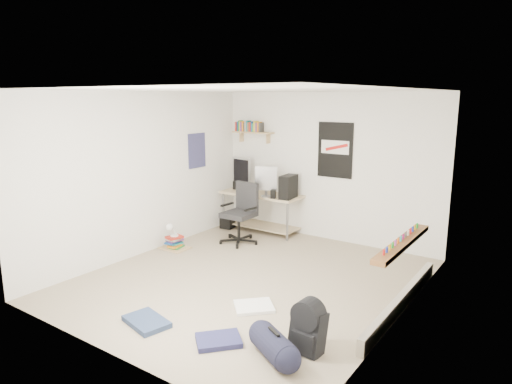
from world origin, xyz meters
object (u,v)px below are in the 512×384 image
Objects in this scene: office_chair at (239,215)px; book_stack at (175,239)px; desk at (262,211)px; duffel_bag at (274,345)px; backpack at (308,332)px.

office_chair reaches higher than book_stack.
desk is 2.93× the size of duffel_bag.
desk reaches higher than duffel_bag.
desk reaches higher than book_stack.
duffel_bag is 3.52m from book_stack.
book_stack is at bearing -115.70° from desk.
book_stack is (-0.60, -1.65, -0.21)m from desk.
book_stack is at bearing 159.04° from backpack.
duffel_bag is 1.22× the size of book_stack.
duffel_bag is (2.44, -3.42, -0.22)m from desk.
backpack is 0.37m from duffel_bag.
book_stack is at bearing -124.64° from office_chair.
office_chair is 3.46m from backpack.
backpack is at bearing -24.39° from book_stack.
backpack is (2.64, -3.12, -0.16)m from desk.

